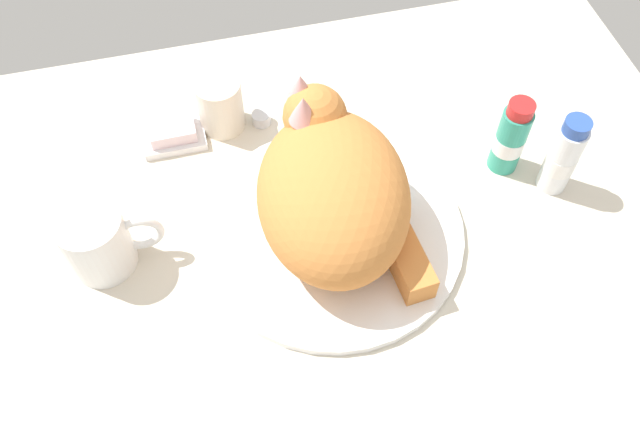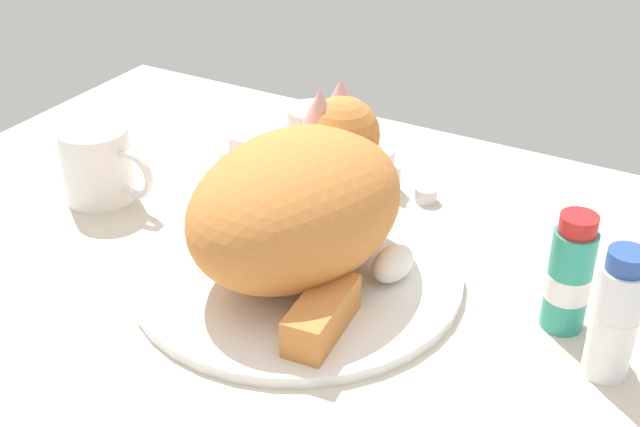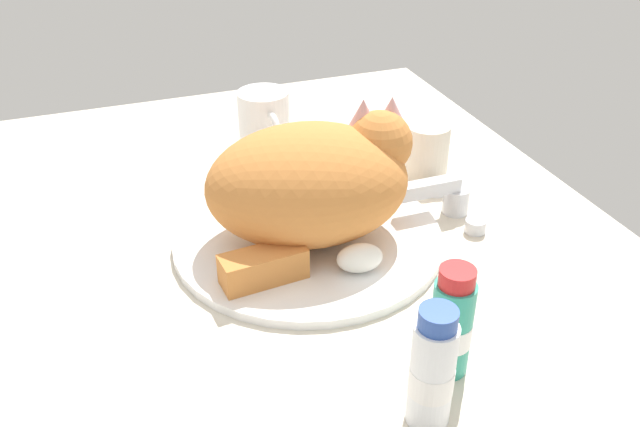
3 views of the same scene
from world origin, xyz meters
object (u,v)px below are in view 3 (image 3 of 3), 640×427
Objects in this scene: rinse_cup at (426,151)px; toothpaste_bottle at (451,324)px; mouthwash_bottle at (432,371)px; cat at (314,182)px; faucet at (447,198)px; soap_bar at (396,143)px; coffee_mug at (264,120)px.

rinse_cup is 41.23cm from toothpaste_bottle.
cat is at bearing 179.79° from mouthwash_bottle.
cat is at bearing -62.93° from rinse_cup.
faucet is 20.47cm from cat.
soap_bar is 0.53× the size of toothpaste_bottle.
faucet is at bearing 90.56° from cat.
cat is 2.28× the size of toothpaste_bottle.
toothpaste_bottle is 7.22cm from mouthwash_bottle.
cat is 2.17× the size of mouthwash_bottle.
soap_bar is at bearing 160.65° from toothpaste_bottle.
mouthwash_bottle is at bearing -2.05° from coffee_mug.
coffee_mug is (-29.50, 2.07, -4.21)cm from cat.
toothpaste_bottle reaches higher than coffee_mug.
rinse_cup is 1.27× the size of soap_bar.
coffee_mug is 1.51× the size of rinse_cup.
rinse_cup is at bearing 47.28° from coffee_mug.
toothpaste_bottle is at bearing 136.89° from mouthwash_bottle.
mouthwash_bottle reaches higher than rinse_cup.
faucet is 1.63× the size of rinse_cup.
toothpaste_bottle is (26.49, -14.64, 3.20)cm from faucet.
coffee_mug is at bearing -132.72° from rinse_cup.
rinse_cup is 0.64× the size of mouthwash_bottle.
faucet is 37.47cm from mouthwash_bottle.
coffee_mug is at bearing 175.99° from cat.
rinse_cup is 7.81cm from soap_bar.
mouthwash_bottle is (42.76, -22.01, 1.85)cm from rinse_cup.
soap_bar is at bearing 157.58° from mouthwash_bottle.
faucet is 30.44cm from toothpaste_bottle.
rinse_cup is at bearing 152.77° from mouthwash_bottle.
cat is 31.70cm from mouthwash_bottle.
faucet is 1.05× the size of mouthwash_bottle.
rinse_cup is (18.31, 19.83, -0.46)cm from coffee_mug.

